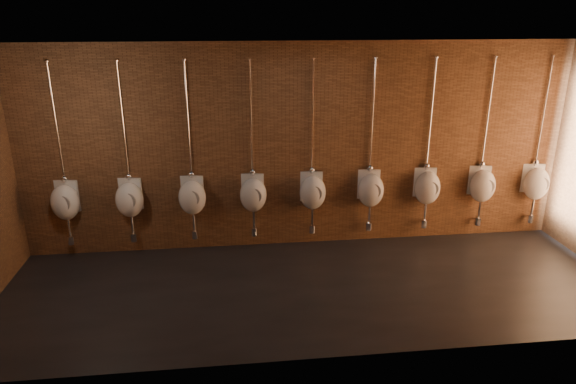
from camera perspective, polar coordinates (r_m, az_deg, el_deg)
name	(u,v)px	position (r m, az deg, el deg)	size (l,w,h in m)	color
ground	(315,288)	(7.19, 3.02, -10.61)	(8.50, 8.50, 0.00)	black
room_shell	(318,146)	(6.43, 3.33, 5.10)	(8.54, 3.04, 3.22)	black
urinal_1	(65,201)	(8.32, -23.51, -0.94)	(0.48, 0.44, 2.72)	white
urinal_2	(130,199)	(8.09, -17.19, -0.71)	(0.48, 0.44, 2.72)	white
urinal_3	(192,196)	(7.97, -10.60, -0.46)	(0.48, 0.44, 2.72)	white
urinal_4	(253,194)	(7.95, -3.89, -0.20)	(0.48, 0.44, 2.72)	white
urinal_5	(313,191)	(8.04, 2.75, 0.06)	(0.48, 0.44, 2.72)	white
urinal_6	(371,189)	(8.24, 9.16, 0.31)	(0.48, 0.44, 2.72)	white
urinal_7	(427,187)	(8.54, 15.20, 0.54)	(0.48, 0.44, 2.72)	white
urinal_8	(482,185)	(8.92, 20.78, 0.75)	(0.48, 0.44, 2.72)	white
urinal_9	(536,183)	(9.38, 25.85, 0.93)	(0.48, 0.44, 2.72)	white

